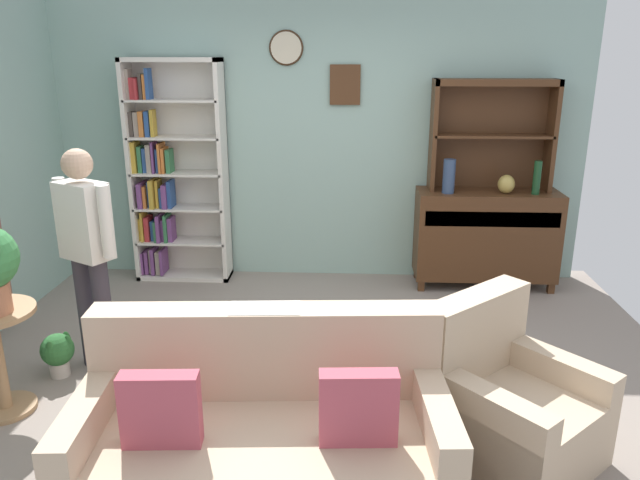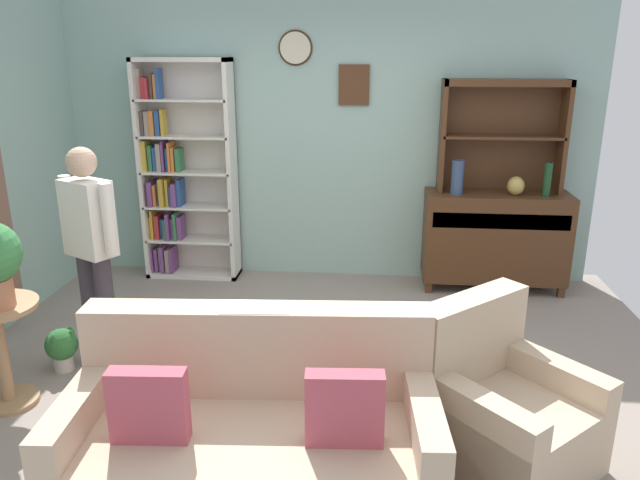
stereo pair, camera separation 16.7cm
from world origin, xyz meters
TOP-DOWN VIEW (x-y plane):
  - ground_plane at (0.00, 0.00)m, footprint 5.40×4.60m
  - wall_back at (-0.00, 2.13)m, footprint 5.00×0.09m
  - area_rug at (0.20, -0.30)m, footprint 2.67×1.93m
  - bookshelf at (-1.41, 1.94)m, footprint 0.90×0.30m
  - sideboard at (1.57, 1.86)m, footprint 1.30×0.45m
  - sideboard_hutch at (1.57, 1.97)m, footprint 1.10×0.26m
  - vase_tall at (1.18, 1.78)m, footprint 0.11×0.11m
  - vase_round at (1.70, 1.79)m, footprint 0.15×0.15m
  - bottle_wine at (1.96, 1.77)m, footprint 0.07×0.07m
  - couch_floral at (-0.11, -1.09)m, footprint 1.85×0.97m
  - armchair_floral at (1.18, -0.71)m, footprint 1.08×1.08m
  - plant_stand at (-1.84, -0.44)m, footprint 0.52×0.52m
  - potted_plant_small at (-1.69, -0.01)m, footprint 0.22×0.22m
  - person_reading at (-1.47, 0.13)m, footprint 0.49×0.34m
  - coffee_table at (-0.16, -0.28)m, footprint 0.80×0.50m
  - book_stack at (-0.25, -0.37)m, footprint 0.22×0.14m

SIDE VIEW (x-z plane):
  - ground_plane at x=0.00m, z-range -0.02..0.00m
  - area_rug at x=0.20m, z-range 0.00..0.01m
  - potted_plant_small at x=-1.69m, z-range 0.03..0.34m
  - armchair_floral at x=1.18m, z-range -0.15..0.73m
  - couch_floral at x=-0.11m, z-range -0.14..0.76m
  - coffee_table at x=-0.16m, z-range 0.14..0.56m
  - plant_stand at x=-1.84m, z-range 0.08..0.76m
  - book_stack at x=-0.25m, z-range 0.42..0.50m
  - sideboard at x=1.57m, z-range 0.05..0.97m
  - person_reading at x=-1.47m, z-range 0.13..1.69m
  - vase_round at x=1.70m, z-range 0.92..1.09m
  - bookshelf at x=-1.41m, z-range -0.04..2.06m
  - bottle_wine at x=1.96m, z-range 0.92..1.22m
  - vase_tall at x=1.18m, z-range 0.92..1.23m
  - wall_back at x=0.00m, z-range 0.01..2.81m
  - sideboard_hutch at x=1.57m, z-range 1.06..2.06m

